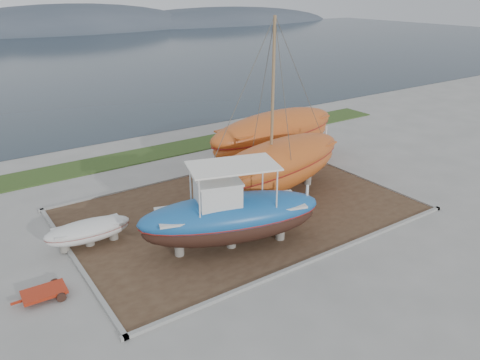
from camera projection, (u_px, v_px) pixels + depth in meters
ground at (287, 241)px, 22.84m from camera, size 140.00×140.00×0.00m
dirt_patch at (240, 210)px, 25.88m from camera, size 18.00×12.00×0.06m
curb_frame at (240, 209)px, 25.86m from camera, size 18.60×12.60×0.15m
grass_strip at (153, 153)px, 34.63m from camera, size 44.00×3.00×0.08m
sea at (12, 62)px, 76.15m from camera, size 260.00×100.00×0.04m
blue_caique at (231, 207)px, 21.41m from camera, size 9.02×5.09×4.14m
white_dinghy at (89, 234)px, 22.14m from camera, size 4.10×1.77×1.20m
orange_sailboat at (279, 114)px, 25.22m from camera, size 10.99×5.15×10.13m
orange_bare_hull at (274, 139)px, 31.88m from camera, size 11.23×4.61×3.58m
red_trailer at (45, 294)px, 18.57m from camera, size 2.53×1.32×0.35m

